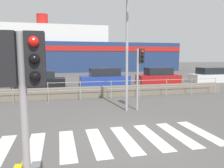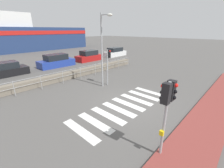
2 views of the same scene
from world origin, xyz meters
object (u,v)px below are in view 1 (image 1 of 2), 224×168
(traffic_light_near, at_px, (22,82))
(streetlamp, at_px, (129,37))
(ferry_boat, at_px, (66,53))
(parked_car_white, at_px, (211,76))
(parked_car_blue, at_px, (105,78))
(parked_car_red, at_px, (158,77))
(parked_car_black, at_px, (40,80))
(traffic_light_far, at_px, (140,65))

(traffic_light_near, xyz_separation_m, streetlamp, (3.56, 6.60, 1.21))
(ferry_boat, height_order, parked_car_white, ferry_boat)
(parked_car_blue, height_order, parked_car_red, parked_car_blue)
(traffic_light_near, relative_size, ferry_boat, 0.08)
(streetlamp, bearing_deg, traffic_light_near, -118.36)
(ferry_boat, distance_m, parked_car_white, 23.68)
(parked_car_black, distance_m, parked_car_blue, 5.57)
(traffic_light_near, height_order, streetlamp, streetlamp)
(traffic_light_near, height_order, ferry_boat, ferry_boat)
(ferry_boat, relative_size, parked_car_black, 9.02)
(traffic_light_far, bearing_deg, parked_car_blue, 88.35)
(streetlamp, relative_size, parked_car_white, 1.29)
(parked_car_blue, bearing_deg, ferry_boat, 98.23)
(streetlamp, bearing_deg, parked_car_blue, 84.65)
(traffic_light_far, height_order, parked_car_white, traffic_light_far)
(parked_car_black, xyz_separation_m, parked_car_red, (10.79, 0.00, 0.06))
(parked_car_red, height_order, parked_car_white, parked_car_red)
(traffic_light_far, relative_size, parked_car_red, 0.74)
(parked_car_black, xyz_separation_m, parked_car_white, (16.61, 0.00, 0.04))
(streetlamp, xyz_separation_m, parked_car_white, (11.93, 9.53, -2.85))
(traffic_light_near, bearing_deg, parked_car_white, 46.15)
(traffic_light_near, height_order, parked_car_blue, traffic_light_near)
(parked_car_black, relative_size, parked_car_blue, 0.95)
(traffic_light_near, height_order, parked_car_black, traffic_light_near)
(traffic_light_near, height_order, traffic_light_far, traffic_light_far)
(traffic_light_near, distance_m, parked_car_red, 18.88)
(traffic_light_near, relative_size, parked_car_blue, 0.67)
(ferry_boat, xyz_separation_m, parked_car_black, (-2.81, -19.07, -2.63))
(parked_car_blue, distance_m, parked_car_white, 11.04)
(traffic_light_far, bearing_deg, parked_car_black, 119.47)
(ferry_boat, bearing_deg, parked_car_red, -67.29)
(ferry_boat, distance_m, parked_car_blue, 19.44)
(traffic_light_far, bearing_deg, ferry_boat, 95.00)
(parked_car_black, relative_size, parked_car_red, 1.04)
(parked_car_blue, relative_size, parked_car_red, 1.09)
(traffic_light_far, relative_size, parked_car_black, 0.71)
(traffic_light_far, height_order, ferry_boat, ferry_boat)
(ferry_boat, height_order, parked_car_red, ferry_boat)
(traffic_light_far, height_order, parked_car_black, traffic_light_far)
(parked_car_black, relative_size, parked_car_white, 0.97)
(traffic_light_far, xyz_separation_m, streetlamp, (-0.62, -0.15, 1.31))
(streetlamp, relative_size, parked_car_blue, 1.27)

